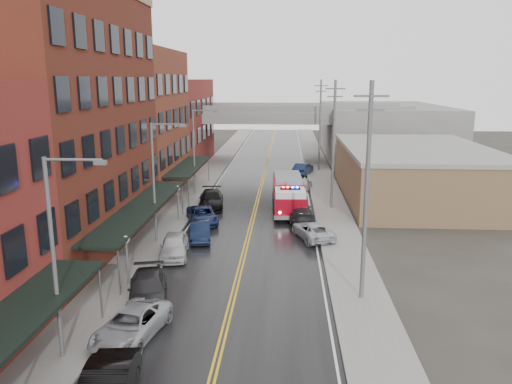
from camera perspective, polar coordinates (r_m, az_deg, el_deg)
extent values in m
cube|color=black|center=(43.05, -0.46, -3.45)|extent=(11.00, 160.00, 0.02)
cube|color=slate|center=(44.13, -9.97, -3.15)|extent=(3.00, 160.00, 0.15)
cube|color=slate|center=(43.15, 9.28, -3.50)|extent=(3.00, 160.00, 0.15)
cube|color=gray|center=(43.78, -7.87, -3.21)|extent=(0.30, 160.00, 0.15)
cube|color=gray|center=(43.01, 7.08, -3.48)|extent=(0.30, 160.00, 0.15)
cube|color=#4E1D14|center=(38.01, -21.89, 7.27)|extent=(9.00, 20.00, 18.00)
cube|color=maroon|center=(54.40, -13.90, 7.62)|extent=(9.00, 15.00, 15.00)
cube|color=maroon|center=(71.36, -9.65, 7.75)|extent=(9.00, 20.00, 12.00)
cube|color=brown|center=(53.71, 17.63, 1.94)|extent=(14.00, 22.00, 5.00)
cube|color=slate|center=(83.00, 14.15, 6.84)|extent=(18.00, 30.00, 8.00)
cylinder|color=slate|center=(26.81, -17.34, -11.01)|extent=(0.10, 0.10, 3.00)
cube|color=black|center=(36.91, -12.95, -1.74)|extent=(2.60, 18.00, 0.18)
cylinder|color=slate|center=(29.23, -15.39, -8.86)|extent=(0.10, 0.10, 3.00)
cylinder|color=slate|center=(45.07, -8.40, -0.89)|extent=(0.10, 0.10, 3.00)
cube|color=black|center=(53.54, -7.70, 2.94)|extent=(2.60, 13.00, 0.18)
cylinder|color=slate|center=(47.74, -7.71, -0.09)|extent=(0.10, 0.10, 3.00)
cylinder|color=slate|center=(59.51, -5.44, 2.52)|extent=(0.10, 0.10, 3.00)
cylinder|color=#59595B|center=(30.69, -14.51, -7.95)|extent=(0.14, 0.14, 2.80)
sphere|color=silver|center=(30.20, -14.66, -5.28)|extent=(0.44, 0.44, 0.44)
cylinder|color=#59595B|center=(43.59, -8.89, -1.51)|extent=(0.14, 0.14, 2.80)
sphere|color=silver|center=(43.25, -8.95, 0.42)|extent=(0.44, 0.44, 0.44)
cylinder|color=#59595B|center=(22.84, -22.10, -7.50)|extent=(0.18, 0.18, 9.00)
cylinder|color=#59595B|center=(21.27, -20.17, 3.48)|extent=(2.40, 0.12, 0.12)
cube|color=#59595B|center=(20.87, -17.37, 3.24)|extent=(0.50, 0.22, 0.18)
cylinder|color=#59595B|center=(37.32, -11.61, 0.85)|extent=(0.18, 0.18, 9.00)
cylinder|color=#59595B|center=(36.38, -10.08, 7.63)|extent=(2.40, 0.12, 0.12)
cube|color=#59595B|center=(36.15, -8.36, 7.50)|extent=(0.50, 0.22, 0.18)
cylinder|color=#59595B|center=(52.69, -7.11, 4.45)|extent=(0.18, 0.18, 9.00)
cylinder|color=#59595B|center=(52.03, -5.93, 9.25)|extent=(2.40, 0.12, 0.12)
cube|color=#59595B|center=(51.86, -4.71, 9.16)|extent=(0.50, 0.22, 0.18)
cylinder|color=#59595B|center=(27.24, 12.50, -0.35)|extent=(0.24, 0.24, 12.00)
cube|color=#59595B|center=(26.58, 13.05, 10.63)|extent=(1.80, 0.12, 0.12)
cube|color=#59595B|center=(26.61, 12.97, 9.13)|extent=(1.40, 0.12, 0.12)
cylinder|color=#59595B|center=(46.81, 8.83, 5.21)|extent=(0.24, 0.24, 12.00)
cube|color=#59595B|center=(46.42, 9.06, 11.59)|extent=(1.80, 0.12, 0.12)
cube|color=#59595B|center=(46.44, 9.02, 10.72)|extent=(1.40, 0.12, 0.12)
cylinder|color=#59595B|center=(66.63, 7.32, 7.48)|extent=(0.24, 0.24, 12.00)
cube|color=#59595B|center=(66.36, 7.45, 11.95)|extent=(1.80, 0.12, 0.12)
cube|color=#59595B|center=(66.38, 7.43, 11.35)|extent=(1.40, 0.12, 0.12)
cube|color=slate|center=(73.47, 1.32, 8.65)|extent=(40.00, 10.00, 1.50)
cube|color=slate|center=(75.09, -7.15, 5.77)|extent=(1.60, 8.00, 6.00)
cube|color=slate|center=(74.22, 9.86, 5.60)|extent=(1.60, 8.00, 6.00)
cube|color=maroon|center=(47.55, 3.64, 0.18)|extent=(3.02, 6.12, 2.29)
cube|color=maroon|center=(43.50, 3.91, -1.46)|extent=(2.86, 2.96, 1.63)
cube|color=silver|center=(43.25, 3.93, -0.07)|extent=(2.71, 2.74, 0.54)
cube|color=black|center=(43.63, 3.90, -0.98)|extent=(2.83, 1.88, 0.87)
cube|color=slate|center=(47.28, 3.66, 1.72)|extent=(2.73, 5.67, 0.33)
cube|color=black|center=(43.17, 3.94, 0.40)|extent=(1.75, 0.39, 0.15)
sphere|color=#FF0C0C|center=(43.12, 3.15, 0.51)|extent=(0.22, 0.22, 0.22)
sphere|color=#1933FF|center=(43.19, 4.73, 0.51)|extent=(0.22, 0.22, 0.22)
cylinder|color=black|center=(43.55, 2.33, -2.54)|extent=(1.11, 0.44, 1.09)
cylinder|color=black|center=(43.69, 5.47, -2.54)|extent=(1.11, 0.44, 1.09)
cylinder|color=black|center=(47.24, 2.20, -1.32)|extent=(1.11, 0.44, 1.09)
cylinder|color=black|center=(47.36, 5.10, -1.32)|extent=(1.11, 0.44, 1.09)
cylinder|color=black|center=(49.88, 2.12, -0.55)|extent=(1.11, 0.44, 1.09)
cylinder|color=black|center=(50.00, 4.87, -0.56)|extent=(1.11, 0.44, 1.09)
imported|color=#9B9EA3|center=(25.13, -14.03, -14.48)|extent=(3.23, 5.39, 1.40)
imported|color=black|center=(28.57, -12.25, -10.82)|extent=(3.25, 5.51, 1.50)
imported|color=#B7B7B7|center=(35.18, -9.33, -6.06)|extent=(2.48, 4.82, 1.57)
imported|color=black|center=(38.50, -6.42, -4.44)|extent=(2.24, 4.46, 1.40)
imported|color=#121F47|center=(42.91, -6.17, -2.65)|extent=(3.65, 5.37, 1.37)
imported|color=black|center=(47.92, -5.15, -0.83)|extent=(2.91, 5.79, 1.61)
imported|color=#B3B5BC|center=(38.73, 6.51, -4.40)|extent=(3.56, 5.22, 1.33)
imported|color=#252427|center=(43.65, 5.06, -2.25)|extent=(2.51, 5.37, 1.52)
imported|color=#B6B6B6|center=(55.84, 5.45, 0.99)|extent=(2.22, 4.21, 1.36)
imported|color=#0E1833|center=(64.45, 5.39, 2.65)|extent=(2.95, 4.94, 1.54)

